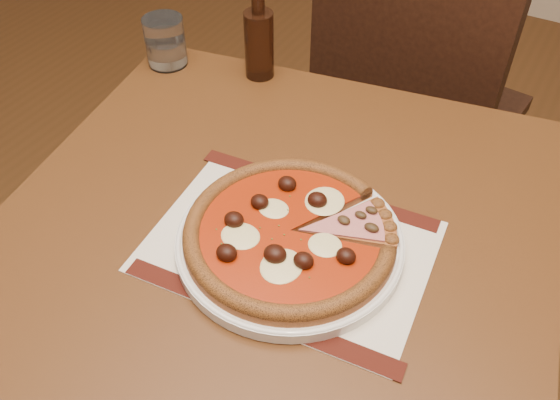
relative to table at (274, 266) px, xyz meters
The scene contains 8 objects.
table is the anchor object (origin of this frame).
chair_far 0.70m from the table, 90.97° to the left, with size 0.48×0.48×0.92m.
placemat 0.11m from the table, 33.15° to the right, with size 0.39×0.28×0.00m, color white.
plate 0.12m from the table, 33.15° to the right, with size 0.32×0.32×0.02m, color white.
pizza 0.14m from the table, 33.65° to the right, with size 0.29×0.29×0.04m.
ham_slice 0.18m from the table, 17.64° to the left, with size 0.13×0.12×0.02m.
water_glass 0.51m from the table, 145.79° to the left, with size 0.08×0.08×0.09m, color white.
bottle 0.43m from the table, 124.02° to the left, with size 0.06×0.06×0.18m.
Camera 1 is at (0.69, 0.08, 1.38)m, focal length 38.00 mm.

